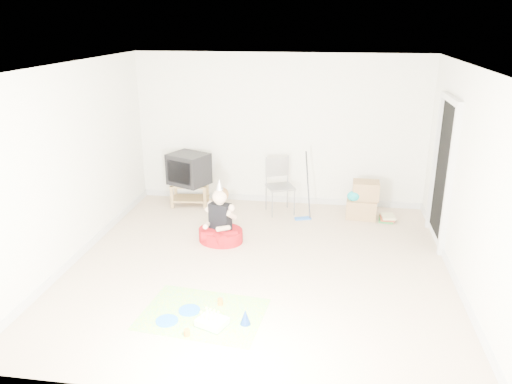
# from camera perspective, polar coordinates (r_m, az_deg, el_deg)

# --- Properties ---
(ground) EXTENTS (5.00, 5.00, 0.00)m
(ground) POSITION_cam_1_polar(r_m,az_deg,el_deg) (6.73, 0.34, -8.41)
(ground) COLOR beige
(ground) RESTS_ON ground
(doorway_recess) EXTENTS (0.02, 0.90, 2.05)m
(doorway_recess) POSITION_cam_1_polar(r_m,az_deg,el_deg) (7.59, 20.61, 1.92)
(doorway_recess) COLOR black
(doorway_recess) RESTS_ON ground
(tv_stand) EXTENTS (0.67, 0.46, 0.39)m
(tv_stand) POSITION_cam_1_polar(r_m,az_deg,el_deg) (8.83, -7.57, -0.01)
(tv_stand) COLOR olive
(tv_stand) RESTS_ON ground
(crt_tv) EXTENTS (0.78, 0.73, 0.54)m
(crt_tv) POSITION_cam_1_polar(r_m,az_deg,el_deg) (8.70, -7.69, 2.63)
(crt_tv) COLOR black
(crt_tv) RESTS_ON tv_stand
(folding_chair) EXTENTS (0.55, 0.54, 0.94)m
(folding_chair) POSITION_cam_1_polar(r_m,az_deg,el_deg) (8.35, 2.79, 0.60)
(folding_chair) COLOR gray
(folding_chair) RESTS_ON ground
(cardboard_boxes) EXTENTS (0.52, 0.41, 0.62)m
(cardboard_boxes) POSITION_cam_1_polar(r_m,az_deg,el_deg) (8.37, 12.11, -0.95)
(cardboard_boxes) COLOR #9E784C
(cardboard_boxes) RESTS_ON ground
(floor_mop) EXTENTS (0.28, 0.35, 1.08)m
(floor_mop) POSITION_cam_1_polar(r_m,az_deg,el_deg) (8.15, 5.43, -1.40)
(floor_mop) COLOR blue
(floor_mop) RESTS_ON ground
(book_pile) EXTENTS (0.25, 0.31, 0.10)m
(book_pile) POSITION_cam_1_polar(r_m,az_deg,el_deg) (8.42, 14.74, -2.87)
(book_pile) COLOR #267332
(book_pile) RESTS_ON ground
(seated_woman) EXTENTS (0.84, 0.84, 0.97)m
(seated_woman) POSITION_cam_1_polar(r_m,az_deg,el_deg) (7.37, -4.08, -4.10)
(seated_woman) COLOR #AD1015
(seated_woman) RESTS_ON ground
(party_mat) EXTENTS (1.44, 1.11, 0.01)m
(party_mat) POSITION_cam_1_polar(r_m,az_deg,el_deg) (5.76, -6.10, -13.68)
(party_mat) COLOR #F43397
(party_mat) RESTS_ON ground
(birthday_cake) EXTENTS (0.37, 0.34, 0.14)m
(birthday_cake) POSITION_cam_1_polar(r_m,az_deg,el_deg) (5.55, -5.05, -14.62)
(birthday_cake) COLOR silver
(birthday_cake) RESTS_ON party_mat
(blue_plate_near) EXTENTS (0.25, 0.25, 0.01)m
(blue_plate_near) POSITION_cam_1_polar(r_m,az_deg,el_deg) (5.83, -7.63, -13.24)
(blue_plate_near) COLOR blue
(blue_plate_near) RESTS_ON party_mat
(blue_plate_far) EXTENTS (0.30, 0.30, 0.01)m
(blue_plate_far) POSITION_cam_1_polar(r_m,az_deg,el_deg) (5.69, -10.15, -14.28)
(blue_plate_far) COLOR blue
(blue_plate_far) RESTS_ON party_mat
(orange_cup_near) EXTENTS (0.08, 0.08, 0.07)m
(orange_cup_near) POSITION_cam_1_polar(r_m,az_deg,el_deg) (5.89, -4.11, -12.39)
(orange_cup_near) COLOR orange
(orange_cup_near) RESTS_ON party_mat
(orange_cup_far) EXTENTS (0.07, 0.07, 0.07)m
(orange_cup_far) POSITION_cam_1_polar(r_m,az_deg,el_deg) (5.42, -7.92, -15.63)
(orange_cup_far) COLOR orange
(orange_cup_far) RESTS_ON party_mat
(blue_party_hat) EXTENTS (0.15, 0.15, 0.17)m
(blue_party_hat) POSITION_cam_1_polar(r_m,az_deg,el_deg) (5.52, -1.23, -14.08)
(blue_party_hat) COLOR #163C9F
(blue_party_hat) RESTS_ON party_mat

